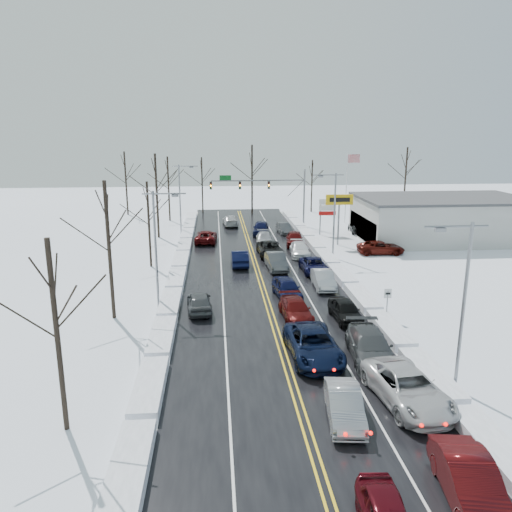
{
  "coord_description": "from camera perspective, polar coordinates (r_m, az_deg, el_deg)",
  "views": [
    {
      "loc": [
        -3.99,
        -40.94,
        13.4
      ],
      "look_at": [
        -0.46,
        1.61,
        2.5
      ],
      "focal_mm": 35.0,
      "sensor_mm": 36.0,
      "label": 1
    }
  ],
  "objects": [
    {
      "name": "dealership_building",
      "position": [
        66.11,
        20.41,
        4.07
      ],
      "size": [
        20.4,
        12.4,
        5.3
      ],
      "color": "beige",
      "rests_on": "ground"
    },
    {
      "name": "tires_plus_sign",
      "position": [
        59.34,
        9.5,
        5.98
      ],
      "size": [
        3.2,
        0.34,
        6.0
      ],
      "color": "slate",
      "rests_on": "ground"
    },
    {
      "name": "queued_car_12",
      "position": [
        36.88,
        10.16,
        -7.22
      ],
      "size": [
        1.99,
        4.49,
        1.5
      ],
      "primitive_type": "imported",
      "rotation": [
        0.0,
        0.0,
        0.05
      ],
      "color": "black",
      "rests_on": "ground"
    },
    {
      "name": "queued_car_17",
      "position": [
        66.13,
        3.23,
        2.61
      ],
      "size": [
        1.86,
        4.3,
        1.38
      ],
      "primitive_type": "imported",
      "rotation": [
        0.0,
        0.0,
        0.1
      ],
      "color": "#434548",
      "rests_on": "ground"
    },
    {
      "name": "queued_car_11",
      "position": [
        31.25,
        12.84,
        -11.45
      ],
      "size": [
        2.91,
        6.05,
        1.7
      ],
      "primitive_type": "imported",
      "rotation": [
        0.0,
        0.0,
        -0.09
      ],
      "color": "#3D4042",
      "rests_on": "ground"
    },
    {
      "name": "oncoming_car_0",
      "position": [
        50.52,
        -1.9,
        -1.07
      ],
      "size": [
        1.7,
        4.75,
        1.56
      ],
      "primitive_type": "imported",
      "rotation": [
        0.0,
        0.0,
        3.15
      ],
      "color": "black",
      "rests_on": "ground"
    },
    {
      "name": "flagpole",
      "position": [
        73.86,
        10.43,
        8.28
      ],
      "size": [
        1.87,
        1.2,
        10.0
      ],
      "color": "silver",
      "rests_on": "ground"
    },
    {
      "name": "traffic_signal_mast",
      "position": [
        69.78,
        1.42,
        7.8
      ],
      "size": [
        13.28,
        0.39,
        8.0
      ],
      "color": "slate",
      "rests_on": "ground"
    },
    {
      "name": "streetlight_ne",
      "position": [
        53.02,
        8.76,
        5.38
      ],
      "size": [
        3.2,
        0.25,
        9.0
      ],
      "color": "slate",
      "rests_on": "ground"
    },
    {
      "name": "queued_car_13",
      "position": [
        43.86,
        7.67,
        -3.6
      ],
      "size": [
        1.74,
        4.64,
        1.51
      ],
      "primitive_type": "imported",
      "rotation": [
        0.0,
        0.0,
        -0.03
      ],
      "color": "#AAAEB3",
      "rests_on": "ground"
    },
    {
      "name": "tree_far_b",
      "position": [
        82.27,
        -6.2,
        9.28
      ],
      "size": [
        3.6,
        3.6,
        9.0
      ],
      "color": "#2D231C",
      "rests_on": "ground"
    },
    {
      "name": "queued_car_14",
      "position": [
        48.35,
        6.63,
        -1.86
      ],
      "size": [
        2.37,
        5.0,
        1.38
      ],
      "primitive_type": "imported",
      "rotation": [
        0.0,
        0.0,
        0.02
      ],
      "color": "black",
      "rests_on": "ground"
    },
    {
      "name": "snow_bank_left",
      "position": [
        45.12,
        -9.13,
        -3.14
      ],
      "size": [
        1.5,
        72.0,
        0.61
      ],
      "primitive_type": "cube",
      "color": "white",
      "rests_on": "ground"
    },
    {
      "name": "tree_far_a",
      "position": [
        82.39,
        -14.71,
        9.4
      ],
      "size": [
        4.0,
        4.0,
        10.0
      ],
      "color": "#2D231C",
      "rests_on": "ground"
    },
    {
      "name": "oncoming_car_1",
      "position": [
        61.0,
        -5.72,
        1.56
      ],
      "size": [
        2.77,
        5.42,
        1.46
      ],
      "primitive_type": "imported",
      "rotation": [
        0.0,
        0.0,
        3.08
      ],
      "color": "#4E0A0B",
      "rests_on": "ground"
    },
    {
      "name": "tree_far_d",
      "position": [
        83.32,
        6.43,
        9.1
      ],
      "size": [
        3.4,
        3.4,
        8.5
      ],
      "color": "#2D231C",
      "rests_on": "ground"
    },
    {
      "name": "ground",
      "position": [
        43.26,
        0.79,
        -3.72
      ],
      "size": [
        160.0,
        160.0,
        0.0
      ],
      "primitive_type": "plane",
      "color": "white",
      "rests_on": "ground"
    },
    {
      "name": "oncoming_car_2",
      "position": [
        71.43,
        -2.95,
        3.49
      ],
      "size": [
        2.29,
        5.15,
        1.47
      ],
      "primitive_type": "imported",
      "rotation": [
        0.0,
        0.0,
        3.19
      ],
      "color": "silver",
      "rests_on": "ground"
    },
    {
      "name": "queued_car_4",
      "position": [
        41.12,
        3.55,
        -4.73
      ],
      "size": [
        2.34,
        4.81,
        1.58
      ],
      "primitive_type": "imported",
      "rotation": [
        0.0,
        0.0,
        0.1
      ],
      "color": "black",
      "rests_on": "ground"
    },
    {
      "name": "queued_car_16",
      "position": [
        59.28,
        4.42,
        1.21
      ],
      "size": [
        2.6,
        5.07,
        1.65
      ],
      "primitive_type": "imported",
      "rotation": [
        0.0,
        0.0,
        -0.14
      ],
      "color": "#460909",
      "rests_on": "ground"
    },
    {
      "name": "tree_left_c",
      "position": [
        49.93,
        -12.23,
        5.4
      ],
      "size": [
        3.4,
        3.4,
        8.5
      ],
      "color": "#2D231C",
      "rests_on": "ground"
    },
    {
      "name": "tree_far_e",
      "position": [
        88.17,
        16.8,
        9.78
      ],
      "size": [
        4.2,
        4.2,
        10.5
      ],
      "color": "#2D231C",
      "rests_on": "ground"
    },
    {
      "name": "snow_bank_right",
      "position": [
        46.45,
        9.93,
        -2.67
      ],
      "size": [
        1.5,
        72.0,
        0.61
      ],
      "primitive_type": "cube",
      "color": "white",
      "rests_on": "ground"
    },
    {
      "name": "streetlight_nw",
      "position": [
        65.58,
        -8.53,
        7.08
      ],
      "size": [
        3.2,
        0.25,
        9.0
      ],
      "color": "slate",
      "rests_on": "ground"
    },
    {
      "name": "queued_car_15",
      "position": [
        54.48,
        4.99,
        0.03
      ],
      "size": [
        2.36,
        5.03,
        1.42
      ],
      "primitive_type": "imported",
      "rotation": [
        0.0,
        0.0,
        -0.08
      ],
      "color": "white",
      "rests_on": "ground"
    },
    {
      "name": "queued_car_2",
      "position": [
        30.91,
        6.51,
        -11.47
      ],
      "size": [
        3.08,
        6.28,
        1.72
      ],
      "primitive_type": "imported",
      "rotation": [
        0.0,
        0.0,
        0.04
      ],
      "color": "black",
      "rests_on": "ground"
    },
    {
      "name": "queued_car_7",
      "position": [
        59.93,
        0.95,
        1.4
      ],
      "size": [
        2.24,
        4.84,
        1.37
      ],
      "primitive_type": "imported",
      "rotation": [
        0.0,
        0.0,
        -0.07
      ],
      "color": "#96999D",
      "rests_on": "ground"
    },
    {
      "name": "tree_left_d",
      "position": [
        63.64,
        -11.35,
        8.58
      ],
      "size": [
        4.2,
        4.2,
        10.5
      ],
      "color": "#2D231C",
      "rests_on": "ground"
    },
    {
      "name": "streetlight_sw",
      "position": [
        38.06,
        -11.13,
        1.78
      ],
      "size": [
        3.2,
        0.25,
        9.0
      ],
      "color": "slate",
      "rests_on": "ground"
    },
    {
      "name": "oncoming_car_3",
      "position": [
        38.28,
        -6.46,
        -6.26
      ],
      "size": [
        2.12,
        4.55,
        1.51
      ],
      "primitive_type": "imported",
      "rotation": [
        0.0,
        0.0,
        3.22
      ],
      "color": "#404245",
      "rests_on": "ground"
    },
    {
      "name": "parked_car_1",
      "position": [
        61.12,
        15.62,
        1.12
      ],
      "size": [
        2.73,
        5.28,
        1.46
      ],
      "primitive_type": "imported",
      "rotation": [
        0.0,
        0.0,
        -0.14
      ],
      "color": "#3A3D3F",
      "rests_on": "ground"
    },
    {
      "name": "tree_left_b",
      "position": [
        36.3,
        -16.63,
        3.55
      ],
      "size": [
        4.0,
        4.0,
        10.0
      ],
      "color": "#2D231C",
      "rests_on": "ground"
    },
    {
      "name": "speed_limit_sign",
      "position": [
        37.04,
        14.8,
        -4.7
      ],
      "size": [
        0.55,
        0.09,
        2.35
      ],
      "color": "slate",
      "rests_on": "ground"
    },
    {
      "name": "queued_car_1",
      "position": [
        25.32,
        10.0,
        -17.87
      ],
      "size": [
        2.06,
        4.62,
        1.47
      ],
      "primitive_type": "imported",
      "rotation": [
        0.0,
        0.0,
        -0.12
      ],
      "color": "#95989D",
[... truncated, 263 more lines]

